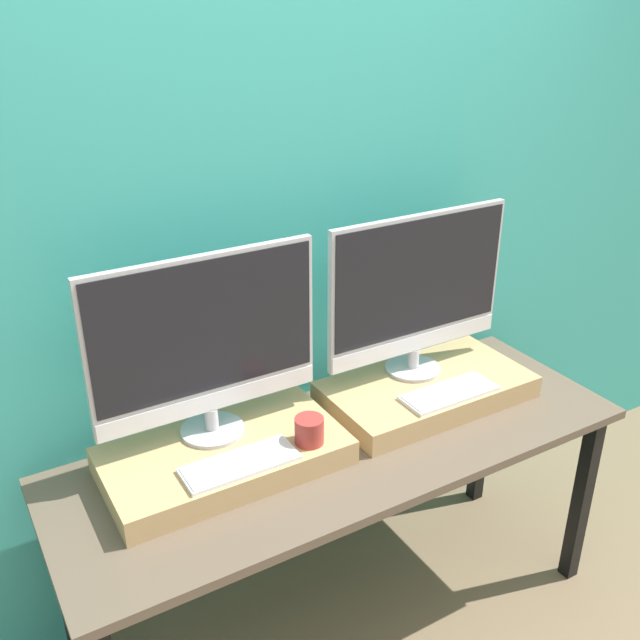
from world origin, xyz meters
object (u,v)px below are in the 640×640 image
Objects in this scene: keyboard_left at (240,463)px; monitor_left at (206,342)px; keyboard_right at (449,393)px; monitor_right at (418,289)px; mug at (309,430)px.

monitor_left is at bearing 90.00° from keyboard_left.
keyboard_right is at bearing -14.51° from monitor_left.
keyboard_left is 0.82m from monitor_right.
keyboard_left is 1.00× the size of keyboard_right.
keyboard_left and keyboard_right have the same top height.
keyboard_right is (0.74, 0.00, 0.00)m from keyboard_left.
monitor_right is 0.35m from keyboard_right.
monitor_left is 0.35m from keyboard_left.
monitor_left is 0.39m from mug.
keyboard_right is at bearing 0.00° from mug.
monitor_right is at bearing 90.00° from keyboard_right.
keyboard_right is (0.74, -0.19, -0.29)m from monitor_left.
monitor_left and monitor_right have the same top height.
mug is 0.52m from keyboard_right.
mug is (0.22, -0.19, -0.26)m from monitor_left.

